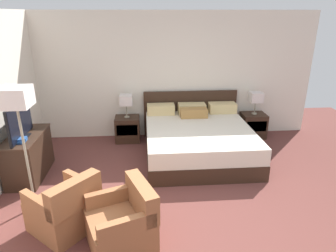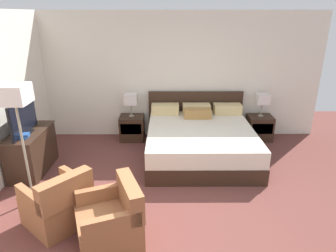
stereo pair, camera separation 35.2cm
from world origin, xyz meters
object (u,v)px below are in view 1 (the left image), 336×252
Objects in this scene: table_lamp_left at (126,100)px; nightstand_right at (253,125)px; table_lamp_right at (256,97)px; armchair_companion at (124,224)px; nightstand_left at (128,129)px; book_red_cover at (19,141)px; floor_lamp at (17,107)px; bed at (198,139)px; dresser at (28,155)px; armchair_by_window at (65,209)px; book_blue_cover at (18,139)px; tv at (20,121)px.

nightstand_right is at bearing -0.03° from table_lamp_left.
armchair_companion is at bearing -130.23° from table_lamp_right.
nightstand_left is 2.27m from book_red_cover.
armchair_companion is at bearing -32.79° from floor_lamp.
bed reaches higher than nightstand_left.
armchair_by_window reaches higher than dresser.
armchair_companion is (-2.60, -3.07, -0.59)m from table_lamp_right.
table_lamp_left is 2.22m from book_blue_cover.
book_red_cover is at bearing -163.53° from bed.
nightstand_left is 2.28m from book_blue_cover.
nightstand_left is 0.30× the size of floor_lamp.
nightstand_right is at bearing 30.06° from floor_lamp.
tv is at bearing -166.93° from bed.
nightstand_right is 4.52m from tv.
nightstand_left is at bearing 62.15° from floor_lamp.
tv is 1.73m from armchair_by_window.
armchair_by_window is at bearing -102.93° from table_lamp_left.
dresser is 1.11× the size of armchair_by_window.
bed is 9.13× the size of book_blue_cover.
tv is (-2.88, -0.67, 0.68)m from bed.
book_red_cover reaches higher than nightstand_left.
bed is 1.55m from nightstand_left.
armchair_companion is at bearing -45.13° from tv.
book_red_cover reaches higher than dresser.
table_lamp_right is 4.52m from book_blue_cover.
bed is 3.15m from floor_lamp.
nightstand_left is at bearing 43.17° from tv.
floor_lamp reaches higher than table_lamp_left.
bed is 3.03m from book_blue_cover.
book_blue_cover is (-4.22, -1.62, -0.11)m from table_lamp_right.
table_lamp_right is at bearing 30.08° from floor_lamp.
table_lamp_left is 2.22m from book_red_cover.
nightstand_right is (2.69, 0.00, 0.00)m from nightstand_left.
table_lamp_left is 0.44× the size of dresser.
table_lamp_right is (1.35, 0.77, 0.57)m from bed.
armchair_by_window is at bearing -102.94° from nightstand_left.
nightstand_right is 1.09× the size of table_lamp_right.
dresser is at bearing 111.20° from floor_lamp.
bed is 3.03m from tv.
dresser is at bearing 123.12° from armchair_by_window.
nightstand_right is at bearing 20.96° from book_blue_cover.
table_lamp_left is at bearing 90.00° from nightstand_left.
tv is 0.31m from book_red_cover.
tv is at bearing -161.22° from nightstand_right.
armchair_by_window reaches higher than book_red_cover.
tv is 0.88× the size of armchair_by_window.
armchair_companion is at bearing -41.93° from book_blue_cover.
floor_lamp is (0.34, -0.81, 0.47)m from tv.
armchair_companion is (-1.25, -2.30, -0.02)m from bed.
table_lamp_right is at bearing 21.00° from book_red_cover.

